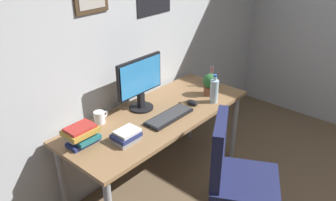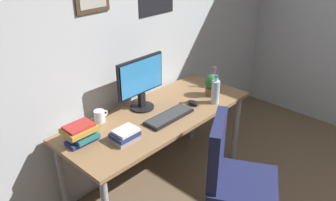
{
  "view_description": "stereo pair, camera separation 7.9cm",
  "coord_description": "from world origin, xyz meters",
  "px_view_note": "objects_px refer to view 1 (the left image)",
  "views": [
    {
      "loc": [
        -1.79,
        0.1,
        2.07
      ],
      "look_at": [
        -0.02,
        1.64,
        0.88
      ],
      "focal_mm": 36.59,
      "sensor_mm": 36.0,
      "label": 1
    },
    {
      "loc": [
        -1.73,
        0.04,
        2.07
      ],
      "look_at": [
        -0.02,
        1.64,
        0.88
      ],
      "focal_mm": 36.59,
      "sensor_mm": 36.0,
      "label": 2
    }
  ],
  "objects_px": {
    "potted_plant": "(210,84)",
    "book_stack_right": "(82,135)",
    "book_stack_left": "(127,136)",
    "pen_cup": "(211,80)",
    "computer_mouse": "(192,103)",
    "monitor": "(140,82)",
    "office_chair": "(235,174)",
    "keyboard": "(169,116)",
    "coffee_mug_near": "(100,117)",
    "water_bottle": "(214,91)"
  },
  "relations": [
    {
      "from": "computer_mouse",
      "to": "office_chair",
      "type": "bearing_deg",
      "value": -117.52
    },
    {
      "from": "potted_plant",
      "to": "pen_cup",
      "type": "xyz_separation_m",
      "value": [
        0.16,
        0.1,
        -0.05
      ]
    },
    {
      "from": "office_chair",
      "to": "keyboard",
      "type": "relative_size",
      "value": 2.21
    },
    {
      "from": "office_chair",
      "to": "potted_plant",
      "type": "distance_m",
      "value": 0.92
    },
    {
      "from": "coffee_mug_near",
      "to": "book_stack_right",
      "type": "relative_size",
      "value": 0.55
    },
    {
      "from": "monitor",
      "to": "water_bottle",
      "type": "relative_size",
      "value": 1.82
    },
    {
      "from": "keyboard",
      "to": "computer_mouse",
      "type": "xyz_separation_m",
      "value": [
        0.3,
        0.0,
        0.01
      ]
    },
    {
      "from": "water_bottle",
      "to": "potted_plant",
      "type": "bearing_deg",
      "value": 48.02
    },
    {
      "from": "pen_cup",
      "to": "book_stack_left",
      "type": "xyz_separation_m",
      "value": [
        -1.16,
        -0.09,
        -0.01
      ]
    },
    {
      "from": "computer_mouse",
      "to": "pen_cup",
      "type": "height_order",
      "value": "pen_cup"
    },
    {
      "from": "computer_mouse",
      "to": "pen_cup",
      "type": "xyz_separation_m",
      "value": [
        0.42,
        0.1,
        0.04
      ]
    },
    {
      "from": "book_stack_left",
      "to": "pen_cup",
      "type": "bearing_deg",
      "value": 4.64
    },
    {
      "from": "office_chair",
      "to": "monitor",
      "type": "relative_size",
      "value": 2.07
    },
    {
      "from": "monitor",
      "to": "book_stack_right",
      "type": "distance_m",
      "value": 0.66
    },
    {
      "from": "potted_plant",
      "to": "pen_cup",
      "type": "height_order",
      "value": "pen_cup"
    },
    {
      "from": "keyboard",
      "to": "book_stack_right",
      "type": "relative_size",
      "value": 1.95
    },
    {
      "from": "book_stack_right",
      "to": "potted_plant",
      "type": "bearing_deg",
      "value": -9.82
    },
    {
      "from": "coffee_mug_near",
      "to": "book_stack_right",
      "type": "bearing_deg",
      "value": -152.76
    },
    {
      "from": "office_chair",
      "to": "book_stack_left",
      "type": "relative_size",
      "value": 5.03
    },
    {
      "from": "office_chair",
      "to": "coffee_mug_near",
      "type": "height_order",
      "value": "office_chair"
    },
    {
      "from": "monitor",
      "to": "potted_plant",
      "type": "xyz_separation_m",
      "value": [
        0.59,
        -0.27,
        -0.13
      ]
    },
    {
      "from": "potted_plant",
      "to": "pen_cup",
      "type": "distance_m",
      "value": 0.2
    },
    {
      "from": "keyboard",
      "to": "book_stack_left",
      "type": "distance_m",
      "value": 0.44
    },
    {
      "from": "pen_cup",
      "to": "book_stack_right",
      "type": "distance_m",
      "value": 1.39
    },
    {
      "from": "monitor",
      "to": "book_stack_left",
      "type": "height_order",
      "value": "monitor"
    },
    {
      "from": "coffee_mug_near",
      "to": "keyboard",
      "type": "bearing_deg",
      "value": -40.97
    },
    {
      "from": "office_chair",
      "to": "keyboard",
      "type": "xyz_separation_m",
      "value": [
        0.03,
        0.63,
        0.21
      ]
    },
    {
      "from": "water_bottle",
      "to": "coffee_mug_near",
      "type": "bearing_deg",
      "value": 152.02
    },
    {
      "from": "water_bottle",
      "to": "book_stack_right",
      "type": "distance_m",
      "value": 1.17
    },
    {
      "from": "potted_plant",
      "to": "book_stack_left",
      "type": "height_order",
      "value": "potted_plant"
    },
    {
      "from": "book_stack_left",
      "to": "keyboard",
      "type": "bearing_deg",
      "value": -1.33
    },
    {
      "from": "computer_mouse",
      "to": "keyboard",
      "type": "bearing_deg",
      "value": -179.57
    },
    {
      "from": "potted_plant",
      "to": "pen_cup",
      "type": "relative_size",
      "value": 0.98
    },
    {
      "from": "coffee_mug_near",
      "to": "pen_cup",
      "type": "distance_m",
      "value": 1.15
    },
    {
      "from": "book_stack_left",
      "to": "book_stack_right",
      "type": "bearing_deg",
      "value": 136.57
    },
    {
      "from": "computer_mouse",
      "to": "potted_plant",
      "type": "distance_m",
      "value": 0.27
    },
    {
      "from": "computer_mouse",
      "to": "water_bottle",
      "type": "distance_m",
      "value": 0.21
    },
    {
      "from": "office_chair",
      "to": "book_stack_right",
      "type": "xyz_separation_m",
      "value": [
        -0.63,
        0.85,
        0.27
      ]
    },
    {
      "from": "coffee_mug_near",
      "to": "book_stack_left",
      "type": "height_order",
      "value": "coffee_mug_near"
    },
    {
      "from": "computer_mouse",
      "to": "pen_cup",
      "type": "relative_size",
      "value": 0.55
    },
    {
      "from": "office_chair",
      "to": "water_bottle",
      "type": "relative_size",
      "value": 3.76
    },
    {
      "from": "keyboard",
      "to": "pen_cup",
      "type": "xyz_separation_m",
      "value": [
        0.72,
        0.1,
        0.04
      ]
    },
    {
      "from": "coffee_mug_near",
      "to": "book_stack_left",
      "type": "xyz_separation_m",
      "value": [
        -0.04,
        -0.34,
        -0.01
      ]
    },
    {
      "from": "potted_plant",
      "to": "book_stack_left",
      "type": "xyz_separation_m",
      "value": [
        -1.0,
        0.0,
        -0.06
      ]
    },
    {
      "from": "monitor",
      "to": "water_bottle",
      "type": "height_order",
      "value": "monitor"
    },
    {
      "from": "water_bottle",
      "to": "book_stack_right",
      "type": "height_order",
      "value": "water_bottle"
    },
    {
      "from": "keyboard",
      "to": "pen_cup",
      "type": "bearing_deg",
      "value": 8.25
    },
    {
      "from": "coffee_mug_near",
      "to": "book_stack_left",
      "type": "relative_size",
      "value": 0.65
    },
    {
      "from": "coffee_mug_near",
      "to": "potted_plant",
      "type": "bearing_deg",
      "value": -19.63
    },
    {
      "from": "potted_plant",
      "to": "book_stack_right",
      "type": "height_order",
      "value": "potted_plant"
    }
  ]
}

